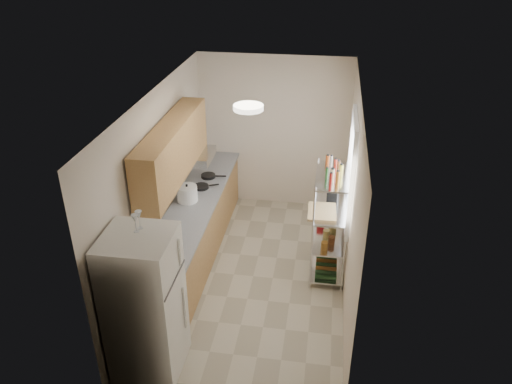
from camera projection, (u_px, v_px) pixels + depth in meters
The scene contains 16 objects.
room at pixel (253, 195), 6.40m from camera, with size 2.52×4.42×2.62m.
counter_run at pixel (196, 227), 7.30m from camera, with size 0.63×3.51×0.90m.
upper_cabinets at pixel (173, 150), 6.38m from camera, with size 0.33×2.20×0.72m, color tan.
range_hood at pixel (195, 156), 7.27m from camera, with size 0.50×0.60×0.12m, color #B7BABC.
window at pixel (351, 172), 6.42m from camera, with size 0.06×1.00×1.46m, color white.
bakers_rack at pixel (331, 203), 6.61m from camera, with size 0.45×0.90×1.73m.
ceiling_dome at pixel (248, 107), 5.53m from camera, with size 0.34×0.34×0.06m, color white.
refrigerator at pixel (145, 305), 5.22m from camera, with size 0.70×0.70×1.70m, color silver.
wine_glass_a at pixel (135, 223), 4.85m from camera, with size 0.07×0.07×0.19m, color silver, non-canonical shape.
wine_glass_b at pixel (139, 220), 4.90m from camera, with size 0.07×0.07×0.20m, color silver, non-canonical shape.
rice_cooker at pixel (187, 194), 7.03m from camera, with size 0.29×0.29×0.23m, color white.
frying_pan_large at pixel (201, 187), 7.42m from camera, with size 0.23×0.23×0.04m, color black.
frying_pan_small at pixel (208, 176), 7.73m from camera, with size 0.22×0.22×0.05m, color black.
cutting_board at pixel (322, 212), 6.56m from camera, with size 0.37×0.48×0.03m, color tan.
espresso_machine at pixel (334, 189), 6.88m from camera, with size 0.14×0.22×0.25m, color black.
storage_bag at pixel (321, 220), 7.14m from camera, with size 0.09×0.13×0.14m, color #A11314.
Camera 1 is at (0.89, -5.55, 4.35)m, focal length 35.00 mm.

